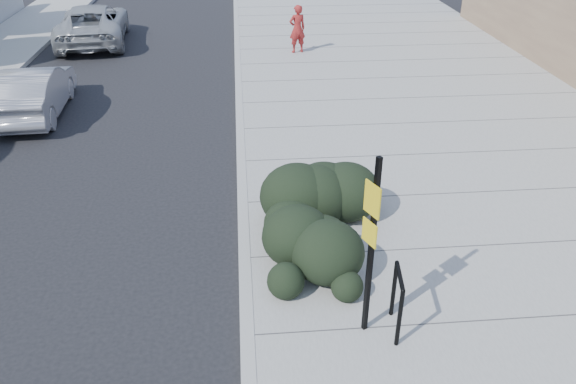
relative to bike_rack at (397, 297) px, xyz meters
name	(u,v)px	position (x,y,z in m)	size (l,w,h in m)	color
ground	(248,343)	(-2.28, 0.05, -0.79)	(120.00, 120.00, 0.00)	black
sidewalk_near	(476,173)	(3.32, 5.05, -0.72)	(11.20, 50.00, 0.15)	gray
curb_near	(242,183)	(-2.28, 5.05, -0.71)	(0.22, 50.00, 0.17)	#9E9E99
bike_rack	(397,297)	(0.00, 0.00, 0.00)	(0.15, 0.73, 1.07)	black
sign_post	(371,240)	(-0.47, 0.04, 1.03)	(0.18, 0.32, 2.98)	black
hedge	(322,208)	(-0.78, 2.55, 0.04)	(1.83, 3.66, 1.37)	black
wagon_silver	(34,91)	(-8.28, 10.05, -0.08)	(1.51, 4.34, 1.43)	#A0A0A5
suv_silver	(93,24)	(-8.28, 18.18, 0.00)	(2.62, 5.68, 1.58)	#A4A7AA
pedestrian	(297,29)	(0.07, 15.45, 0.27)	(0.66, 0.43, 1.81)	maroon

